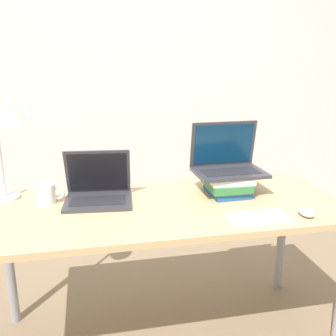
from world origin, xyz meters
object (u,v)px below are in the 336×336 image
Objects in this scene: laptop_left at (98,191)px; desk_lamp at (9,119)px; laptop_on_books at (227,163)px; wireless_keyboard at (258,217)px; mouse at (306,212)px; mug at (46,194)px; book_stack at (227,183)px.

laptop_left is 0.62× the size of desk_lamp.
laptop_on_books reaches higher than laptop_left.
wireless_keyboard is 0.22m from mouse.
laptop_left is 0.76m from wireless_keyboard.
laptop_on_books reaches higher than mug.
mouse is 1.19m from mug.
wireless_keyboard is 2.72× the size of mouse.
mug is at bearing 176.88° from book_stack.
desk_lamp is (-1.26, 0.46, 0.38)m from mouse.
desk_lamp is at bearing 156.78° from wireless_keyboard.
book_stack is 0.49× the size of desk_lamp.
book_stack is at bearing -3.12° from mug.
laptop_on_books is 0.39m from wireless_keyboard.
laptop_on_books is at bearing 121.86° from mouse.
laptop_left is at bearing 177.77° from book_stack.
wireless_keyboard is at bearing -87.80° from laptop_on_books.
book_stack is at bearing -108.77° from laptop_on_books.
book_stack is (0.64, -0.02, 0.01)m from laptop_left.
mug is (-0.91, 0.38, 0.04)m from wireless_keyboard.
mouse is (0.22, -0.01, 0.01)m from wireless_keyboard.
mug is (-0.89, 0.02, -0.11)m from laptop_on_books.
mug is at bearing 157.16° from wireless_keyboard.
mug is 0.38m from desk_lamp.
book_stack is 1.97× the size of mug.
book_stack is 1.08m from desk_lamp.
laptop_on_books is 0.65× the size of desk_lamp.
book_stack is 0.88m from mug.
wireless_keyboard is at bearing -22.84° from mug.
mug is at bearing -25.61° from desk_lamp.
wireless_keyboard is at bearing -23.22° from desk_lamp.
wireless_keyboard is 1.94× the size of mug.
laptop_left is 0.64m from book_stack.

